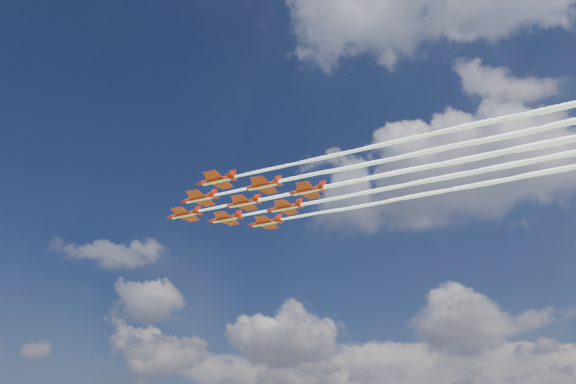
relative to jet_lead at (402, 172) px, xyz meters
name	(u,v)px	position (x,y,z in m)	size (l,w,h in m)	color
jet_lead	(402,172)	(0.00, 0.00, 0.00)	(134.57, 20.86, 2.90)	#B91C0A
jet_row2_port	(436,150)	(10.32, -6.10, 0.00)	(134.57, 20.86, 2.90)	#B91C0A
jet_row2_starb	(446,177)	(8.65, 8.30, 0.00)	(134.57, 20.86, 2.90)	#B91C0A
jet_row3_port	(474,125)	(20.64, -12.20, 0.00)	(134.57, 20.86, 2.90)	#B91C0A
jet_row3_centre	(482,156)	(18.97, 2.20, 0.00)	(134.57, 20.86, 2.90)	#B91C0A
jet_row3_starb	(488,183)	(17.30, 16.60, 0.00)	(134.57, 20.86, 2.90)	#B91C0A
jet_row4_port	(523,132)	(29.29, -3.90, 0.00)	(134.57, 20.86, 2.90)	#B91C0A
jet_row4_starb	(526,162)	(27.62, 10.50, 0.00)	(134.57, 20.86, 2.90)	#B91C0A
jet_tail	(570,139)	(37.94, 4.40, 0.00)	(134.57, 20.86, 2.90)	#B91C0A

